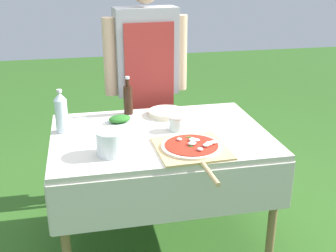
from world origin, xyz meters
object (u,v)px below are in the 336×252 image
Objects in this scene: pizza_on_peel at (192,148)px; mixing_tub at (112,143)px; water_bottle at (61,112)px; sauce_jar at (177,124)px; prep_table at (160,147)px; plate_stack at (167,113)px; oil_bottle at (128,99)px; herb_container at (120,119)px; person_cook at (146,73)px.

mixing_tub reaches higher than pizza_on_peel.
water_bottle is 0.69m from sauce_jar.
prep_table is 0.33m from plate_stack.
water_bottle reaches higher than oil_bottle.
water_bottle is 1.38× the size of herb_container.
water_bottle is at bearing 38.95° from person_cook.
prep_table is 0.17m from sauce_jar.
sauce_jar is at bearing 91.51° from person_cook.
water_bottle is 0.70m from plate_stack.
oil_bottle is (-0.27, 0.66, 0.09)m from pizza_on_peel.
oil_bottle reaches higher than mixing_tub.
sauce_jar reaches higher than prep_table.
prep_table is at bearing -13.40° from water_bottle.
sauce_jar is (0.41, 0.26, -0.03)m from mixing_tub.
pizza_on_peel reaches higher than plate_stack.
mixing_tub is (-0.16, -0.62, -0.04)m from oil_bottle.
person_cook reaches higher than herb_container.
herb_container is at bearing 13.39° from water_bottle.
herb_container reaches higher than plate_stack.
prep_table is 2.11× the size of pizza_on_peel.
mixing_tub is at bearing -141.60° from prep_table.
plate_stack is 2.64× the size of sauce_jar.
oil_bottle reaches higher than herb_container.
plate_stack is (0.24, -0.08, -0.08)m from oil_bottle.
prep_table is at bearing 112.08° from pizza_on_peel.
pizza_on_peel is 2.50× the size of plate_stack.
herb_container is 0.38m from sauce_jar.
water_bottle reaches higher than sauce_jar.
mixing_tub is at bearing 172.66° from pizza_on_peel.
person_cook is at bearing 87.09° from prep_table.
person_cook is at bearing 99.13° from plate_stack.
plate_stack is (0.32, 0.08, -0.01)m from herb_container.
herb_container is (0.35, 0.08, -0.10)m from water_bottle.
oil_bottle is 2.75× the size of sauce_jar.
person_cook is at bearing 62.51° from herb_container.
water_bottle is 2.84× the size of sauce_jar.
mixing_tub is at bearing 65.84° from person_cook.
plate_stack is at bearing 70.99° from prep_table.
plate_stack is at bearing 94.74° from person_cook.
mixing_tub reaches higher than herb_container.
prep_table is 4.89× the size of water_bottle.
sauce_jar is at bearing -9.89° from water_bottle.
water_bottle reaches higher than pizza_on_peel.
sauce_jar is at bearing -31.84° from herb_container.
prep_table is at bearing -109.01° from plate_stack.
pizza_on_peel is 3.77× the size of mixing_tub.
plate_stack is at bearing 91.07° from sauce_jar.
herb_container is (-0.07, -0.16, -0.08)m from oil_bottle.
oil_bottle is 1.58× the size of mixing_tub.
herb_container is 0.47m from mixing_tub.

